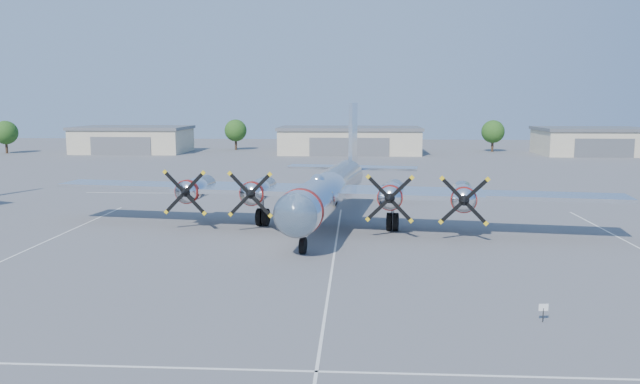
# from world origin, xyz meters

# --- Properties ---
(ground) EXTENTS (260.00, 260.00, 0.00)m
(ground) POSITION_xyz_m (0.00, 0.00, 0.00)
(ground) COLOR #5A5A5D
(ground) RESTS_ON ground
(parking_lines) EXTENTS (60.00, 50.08, 0.01)m
(parking_lines) POSITION_xyz_m (0.00, -1.75, 0.01)
(parking_lines) COLOR silver
(parking_lines) RESTS_ON ground
(hangar_west) EXTENTS (22.60, 14.60, 5.40)m
(hangar_west) POSITION_xyz_m (-45.00, 81.96, 2.71)
(hangar_west) COLOR #B7AA92
(hangar_west) RESTS_ON ground
(hangar_center) EXTENTS (28.60, 14.60, 5.40)m
(hangar_center) POSITION_xyz_m (0.00, 81.96, 2.71)
(hangar_center) COLOR #B7AA92
(hangar_center) RESTS_ON ground
(hangar_east) EXTENTS (20.60, 14.60, 5.40)m
(hangar_east) POSITION_xyz_m (48.00, 81.96, 2.71)
(hangar_east) COLOR #B7AA92
(hangar_east) RESTS_ON ground
(tree_far_west) EXTENTS (4.80, 4.80, 6.64)m
(tree_far_west) POSITION_xyz_m (-70.00, 78.00, 4.22)
(tree_far_west) COLOR #382619
(tree_far_west) RESTS_ON ground
(tree_west) EXTENTS (4.80, 4.80, 6.64)m
(tree_west) POSITION_xyz_m (-25.00, 90.00, 4.22)
(tree_west) COLOR #382619
(tree_west) RESTS_ON ground
(tree_east) EXTENTS (4.80, 4.80, 6.64)m
(tree_east) POSITION_xyz_m (30.00, 88.00, 4.22)
(tree_east) COLOR #382619
(tree_east) RESTS_ON ground
(main_bomber_b29) EXTENTS (50.80, 38.05, 10.39)m
(main_bomber_b29) POSITION_xyz_m (-0.73, 8.02, 0.00)
(main_bomber_b29) COLOR white
(main_bomber_b29) RESTS_ON ground
(info_placard) EXTENTS (0.47, 0.10, 0.91)m
(info_placard) POSITION_xyz_m (10.53, -15.79, 0.64)
(info_placard) COLOR black
(info_placard) RESTS_ON ground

